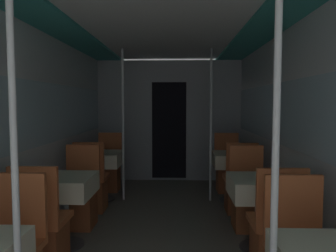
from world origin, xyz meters
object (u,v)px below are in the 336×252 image
at_px(support_pole_left_0, 15,169).
at_px(dining_table_left_1, 64,189).
at_px(dining_table_right_1, 260,191).
at_px(chair_left_near_1, 43,238).
at_px(chair_right_near_2, 239,190).
at_px(chair_left_far_2, 109,172).
at_px(support_pole_right_0, 275,171).
at_px(dining_table_right_2, 233,162).
at_px(chair_right_far_2, 227,173).
at_px(support_pole_right_2, 211,126).
at_px(dining_table_left_2, 101,161).
at_px(support_pole_left_2, 123,125).
at_px(chair_left_far_1, 80,201).
at_px(chair_left_near_2, 92,189).
at_px(chair_right_near_1, 275,241).
at_px(chair_right_far_1, 248,203).

xyz_separation_m(support_pole_left_0, dining_table_left_1, (-0.33, 1.61, -0.53)).
xyz_separation_m(support_pole_left_0, dining_table_right_1, (1.64, 1.61, -0.53)).
height_order(chair_left_near_1, chair_right_near_2, same).
relative_size(chair_left_near_1, chair_left_far_2, 1.00).
distance_m(support_pole_right_0, dining_table_right_2, 3.28).
xyz_separation_m(support_pole_left_0, chair_left_far_2, (-0.33, 3.74, -0.82)).
height_order(chair_right_far_2, support_pole_right_2, support_pole_right_2).
bearing_deg(dining_table_right_2, chair_right_near_2, -90.00).
bearing_deg(dining_table_left_1, chair_right_near_2, 28.80).
bearing_deg(chair_left_near_1, dining_table_right_2, 47.31).
height_order(dining_table_left_2, support_pole_left_2, support_pole_left_2).
distance_m(support_pole_left_0, dining_table_right_1, 2.36).
bearing_deg(chair_left_far_1, support_pole_right_2, -146.51).
bearing_deg(chair_right_near_2, dining_table_left_2, 165.04).
xyz_separation_m(dining_table_left_1, chair_left_near_2, (-0.00, 1.08, -0.29)).
height_order(chair_left_far_2, chair_right_near_2, same).
xyz_separation_m(support_pole_right_0, chair_right_near_1, (0.33, 1.08, -0.82)).
height_order(support_pole_right_0, dining_table_right_1, support_pole_right_0).
xyz_separation_m(chair_left_far_2, support_pole_right_0, (1.64, -3.74, 0.82)).
relative_size(dining_table_left_2, support_pole_right_2, 0.32).
bearing_deg(chair_right_near_2, chair_left_far_2, 151.89).
bearing_deg(support_pole_right_0, chair_right_far_1, 81.12).
relative_size(chair_right_near_1, dining_table_right_2, 1.32).
bearing_deg(chair_right_far_2, support_pole_left_2, 17.83).
relative_size(support_pole_left_2, dining_table_right_1, 3.12).
height_order(chair_left_near_2, dining_table_right_2, chair_left_near_2).
distance_m(chair_left_far_1, support_pole_left_2, 1.40).
height_order(chair_left_far_1, chair_right_near_1, same).
bearing_deg(chair_left_near_1, dining_table_left_2, 90.00).
distance_m(dining_table_left_1, chair_right_near_1, 2.06).
relative_size(dining_table_right_1, support_pole_right_2, 0.32).
bearing_deg(support_pole_right_2, chair_right_near_1, -81.12).
bearing_deg(chair_left_far_2, dining_table_left_1, 90.00).
relative_size(chair_left_far_2, support_pole_left_2, 0.42).
bearing_deg(chair_left_near_1, chair_left_far_1, 90.00).
bearing_deg(support_pole_left_0, dining_table_right_1, 44.52).
bearing_deg(chair_right_far_2, support_pole_right_2, 57.63).
relative_size(chair_left_near_2, chair_right_near_2, 1.00).
distance_m(chair_left_far_2, chair_right_far_1, 2.54).
xyz_separation_m(support_pole_left_0, chair_left_near_2, (-0.33, 2.69, -0.82)).
bearing_deg(support_pole_right_2, chair_left_near_2, -162.17).
height_order(chair_left_near_2, support_pole_right_0, support_pole_right_0).
bearing_deg(dining_table_right_2, chair_left_near_2, -165.04).
distance_m(support_pole_left_2, dining_table_right_1, 2.36).
xyz_separation_m(dining_table_left_2, dining_table_right_2, (1.97, 0.00, 0.00)).
xyz_separation_m(chair_left_near_1, chair_left_near_2, (0.00, 1.61, 0.00)).
bearing_deg(chair_right_near_2, dining_table_left_1, -151.20).
bearing_deg(chair_right_far_2, support_pole_left_0, 66.39).
xyz_separation_m(chair_left_far_2, support_pole_left_2, (0.33, -0.53, 0.82)).
bearing_deg(chair_left_far_1, chair_right_near_2, -164.22).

